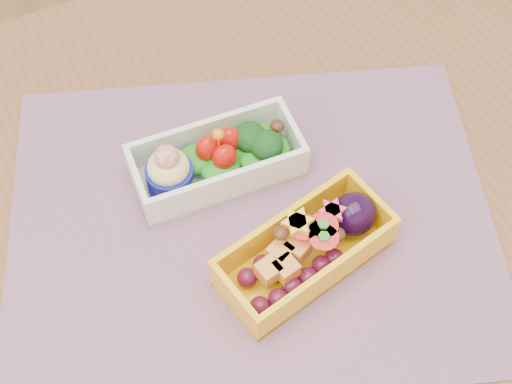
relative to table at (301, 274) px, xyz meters
name	(u,v)px	position (x,y,z in m)	size (l,w,h in m)	color
table	(301,274)	(0.00, 0.00, 0.00)	(1.20, 0.80, 0.75)	brown
placemat	(251,220)	(-0.04, 0.03, 0.10)	(0.46, 0.36, 0.00)	gray
bento_white	(216,160)	(-0.05, 0.09, 0.12)	(0.17, 0.09, 0.07)	white
bento_yellow	(308,249)	(-0.02, -0.03, 0.13)	(0.17, 0.10, 0.05)	#FCB70C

